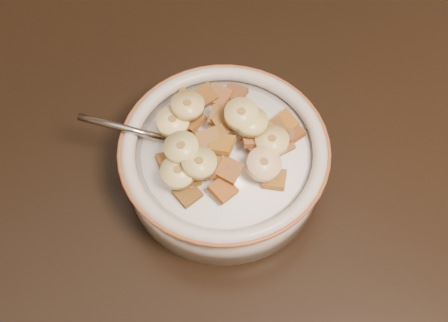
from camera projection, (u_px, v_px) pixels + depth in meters
cereal_bowl at (224, 165)px, 0.60m from camera, size 0.19×0.19×0.04m
milk at (224, 153)px, 0.58m from camera, size 0.15×0.15×0.00m
spoon at (192, 145)px, 0.58m from camera, size 0.06×0.06×0.01m
cereal_square_0 at (285, 122)px, 0.59m from camera, size 0.02×0.02×0.01m
cereal_square_1 at (235, 94)px, 0.61m from camera, size 0.03×0.03×0.01m
cereal_square_2 at (205, 96)px, 0.60m from camera, size 0.02×0.02×0.01m
cereal_square_3 at (274, 179)px, 0.56m from camera, size 0.03×0.03×0.01m
cereal_square_4 at (185, 101)px, 0.60m from camera, size 0.03×0.03×0.01m
cereal_square_5 at (291, 133)px, 0.58m from camera, size 0.02×0.02×0.01m
cereal_square_6 at (208, 141)px, 0.56m from camera, size 0.03×0.03×0.01m
cereal_square_7 at (188, 193)px, 0.55m from camera, size 0.02×0.02×0.01m
cereal_square_8 at (221, 116)px, 0.58m from camera, size 0.03×0.03×0.01m
cereal_square_9 at (258, 128)px, 0.58m from camera, size 0.03×0.03×0.01m
cereal_square_10 at (214, 166)px, 0.55m from camera, size 0.02×0.02×0.01m
cereal_square_11 at (216, 137)px, 0.56m from camera, size 0.02×0.02×0.01m
cereal_square_12 at (255, 142)px, 0.57m from camera, size 0.02×0.02×0.01m
cereal_square_13 at (225, 124)px, 0.57m from camera, size 0.02×0.02×0.01m
cereal_square_14 at (283, 133)px, 0.58m from camera, size 0.03×0.03×0.01m
cereal_square_15 at (195, 149)px, 0.56m from camera, size 0.03×0.03×0.01m
cereal_square_16 at (281, 144)px, 0.58m from camera, size 0.02×0.02×0.01m
cereal_square_17 at (229, 170)px, 0.55m from camera, size 0.03×0.03×0.01m
cereal_square_18 at (275, 129)px, 0.58m from camera, size 0.02×0.02×0.01m
cereal_square_19 at (236, 116)px, 0.58m from camera, size 0.03×0.03×0.01m
cereal_square_20 at (219, 96)px, 0.60m from camera, size 0.03×0.03×0.01m
cereal_square_21 at (189, 177)px, 0.55m from camera, size 0.03×0.03×0.01m
cereal_square_22 at (192, 175)px, 0.55m from camera, size 0.02×0.02×0.01m
cereal_square_23 at (222, 144)px, 0.55m from camera, size 0.03×0.03×0.01m
cereal_square_24 at (192, 120)px, 0.58m from camera, size 0.03×0.03×0.01m
cereal_square_25 at (169, 162)px, 0.56m from camera, size 0.02×0.02×0.01m
cereal_square_26 at (253, 137)px, 0.56m from camera, size 0.03×0.03×0.01m
cereal_square_27 at (223, 190)px, 0.55m from camera, size 0.02×0.02×0.01m
cereal_square_28 at (272, 141)px, 0.57m from camera, size 0.03×0.03×0.01m
banana_slice_0 at (173, 122)px, 0.57m from camera, size 0.04×0.04×0.01m
banana_slice_1 at (251, 122)px, 0.56m from camera, size 0.04×0.04×0.02m
banana_slice_2 at (188, 106)px, 0.57m from camera, size 0.04×0.04×0.01m
banana_slice_3 at (264, 164)px, 0.55m from camera, size 0.04×0.04×0.02m
banana_slice_4 at (178, 172)px, 0.54m from camera, size 0.03×0.03×0.01m
banana_slice_5 at (241, 114)px, 0.56m from camera, size 0.04×0.04×0.01m
banana_slice_6 at (272, 141)px, 0.56m from camera, size 0.04×0.04×0.01m
banana_slice_7 at (199, 163)px, 0.54m from camera, size 0.04×0.04×0.01m
banana_slice_8 at (181, 148)px, 0.55m from camera, size 0.04×0.04×0.01m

